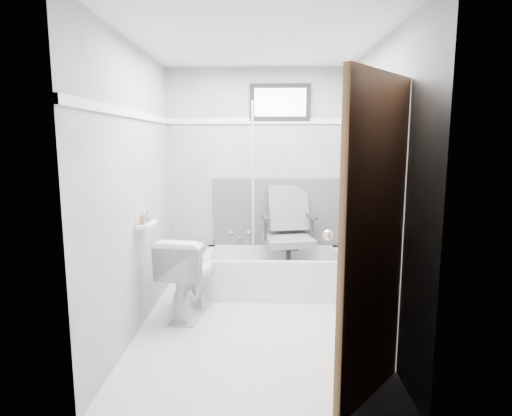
{
  "coord_description": "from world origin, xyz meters",
  "views": [
    {
      "loc": [
        0.06,
        -3.5,
        1.61
      ],
      "look_at": [
        0.0,
        0.35,
        1.0
      ],
      "focal_mm": 30.0,
      "sensor_mm": 36.0,
      "label": 1
    }
  ],
  "objects_px": {
    "toilet": "(189,275)",
    "bathtub": "(274,272)",
    "door": "(435,256)",
    "office_chair": "(289,234)",
    "soap_bottle_a": "(143,219)",
    "soap_bottle_b": "(147,216)"
  },
  "relations": [
    {
      "from": "office_chair",
      "to": "door",
      "type": "bearing_deg",
      "value": -85.0
    },
    {
      "from": "office_chair",
      "to": "soap_bottle_b",
      "type": "distance_m",
      "value": 1.58
    },
    {
      "from": "toilet",
      "to": "bathtub",
      "type": "bearing_deg",
      "value": -133.45
    },
    {
      "from": "door",
      "to": "soap_bottle_a",
      "type": "distance_m",
      "value": 2.3
    },
    {
      "from": "soap_bottle_a",
      "to": "office_chair",
      "type": "bearing_deg",
      "value": 37.64
    },
    {
      "from": "office_chair",
      "to": "toilet",
      "type": "relative_size",
      "value": 1.32
    },
    {
      "from": "bathtub",
      "to": "door",
      "type": "height_order",
      "value": "door"
    },
    {
      "from": "office_chair",
      "to": "soap_bottle_b",
      "type": "bearing_deg",
      "value": -157.22
    },
    {
      "from": "bathtub",
      "to": "toilet",
      "type": "xyz_separation_m",
      "value": [
        -0.81,
        -0.62,
        0.16
      ]
    },
    {
      "from": "toilet",
      "to": "door",
      "type": "bearing_deg",
      "value": 144.14
    },
    {
      "from": "soap_bottle_a",
      "to": "soap_bottle_b",
      "type": "height_order",
      "value": "soap_bottle_a"
    },
    {
      "from": "office_chair",
      "to": "soap_bottle_a",
      "type": "bearing_deg",
      "value": -153.09
    },
    {
      "from": "bathtub",
      "to": "office_chair",
      "type": "height_order",
      "value": "office_chair"
    },
    {
      "from": "office_chair",
      "to": "soap_bottle_a",
      "type": "distance_m",
      "value": 1.66
    },
    {
      "from": "toilet",
      "to": "soap_bottle_a",
      "type": "relative_size",
      "value": 7.41
    },
    {
      "from": "door",
      "to": "soap_bottle_a",
      "type": "xyz_separation_m",
      "value": [
        -1.92,
        1.27,
        -0.03
      ]
    },
    {
      "from": "bathtub",
      "to": "soap_bottle_a",
      "type": "relative_size",
      "value": 14.6
    },
    {
      "from": "office_chair",
      "to": "soap_bottle_b",
      "type": "height_order",
      "value": "office_chair"
    },
    {
      "from": "bathtub",
      "to": "toilet",
      "type": "bearing_deg",
      "value": -142.36
    },
    {
      "from": "bathtub",
      "to": "office_chair",
      "type": "bearing_deg",
      "value": 17.8
    },
    {
      "from": "soap_bottle_b",
      "to": "toilet",
      "type": "bearing_deg",
      "value": 28.92
    },
    {
      "from": "soap_bottle_b",
      "to": "bathtub",
      "type": "bearing_deg",
      "value": 35.35
    }
  ]
}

